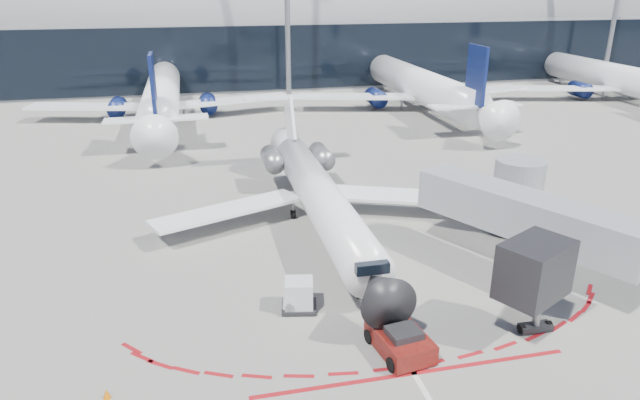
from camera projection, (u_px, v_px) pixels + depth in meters
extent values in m
plane|color=slate|center=(344.00, 254.00, 34.60)|extent=(260.00, 260.00, 0.00)
cube|color=silver|center=(336.00, 240.00, 36.41)|extent=(0.25, 40.00, 0.01)
cube|color=maroon|center=(414.00, 373.00, 24.14)|extent=(14.00, 0.25, 0.01)
cube|color=gray|center=(240.00, 49.00, 91.86)|extent=(150.00, 24.00, 10.00)
cylinder|color=gray|center=(238.00, 17.00, 90.05)|extent=(150.00, 24.00, 24.00)
cube|color=black|center=(248.00, 59.00, 80.91)|extent=(150.00, 0.20, 9.00)
cube|color=#999CA1|center=(525.00, 215.00, 31.06)|extent=(8.22, 12.61, 2.30)
cube|color=black|center=(534.00, 269.00, 25.21)|extent=(3.86, 3.44, 2.60)
cylinder|color=gray|center=(538.00, 309.00, 26.61)|extent=(0.36, 0.36, 2.40)
cube|color=black|center=(535.00, 327.00, 26.97)|extent=(1.60, 0.60, 0.30)
cylinder|color=#999CA1|center=(517.00, 195.00, 37.34)|extent=(3.20, 3.20, 4.80)
cylinder|color=black|center=(513.00, 225.00, 38.12)|extent=(4.00, 4.00, 0.50)
cylinder|color=gray|center=(287.00, 4.00, 74.73)|extent=(0.70, 0.70, 25.00)
cylinder|color=gray|center=(617.00, 1.00, 85.05)|extent=(0.70, 0.70, 25.00)
cylinder|color=white|center=(321.00, 198.00, 37.09)|extent=(2.61, 21.24, 2.61)
cone|color=black|center=(379.00, 289.00, 26.21)|extent=(2.61, 2.70, 2.61)
cone|color=white|center=(289.00, 147.00, 48.32)|extent=(2.61, 3.48, 2.61)
cube|color=black|center=(369.00, 264.00, 27.42)|extent=(1.64, 1.35, 0.53)
cube|color=white|center=(228.00, 210.00, 37.48)|extent=(10.34, 6.13, 0.30)
cube|color=white|center=(400.00, 196.00, 39.96)|extent=(10.34, 6.13, 0.30)
cube|color=white|center=(290.00, 123.00, 46.60)|extent=(0.24, 4.53, 4.61)
cube|color=white|center=(286.00, 97.00, 47.82)|extent=(6.95, 1.54, 0.15)
cylinder|color=slate|center=(272.00, 159.00, 44.32)|extent=(1.45, 3.28, 1.45)
cylinder|color=slate|center=(322.00, 156.00, 45.13)|extent=(1.45, 3.28, 1.45)
cylinder|color=black|center=(359.00, 294.00, 29.74)|extent=(0.21, 0.54, 0.54)
cylinder|color=black|center=(293.00, 214.00, 39.69)|extent=(0.29, 0.62, 0.62)
cylinder|color=black|center=(333.00, 211.00, 40.29)|extent=(0.29, 0.62, 0.62)
cylinder|color=gray|center=(359.00, 289.00, 29.65)|extent=(0.17, 0.17, 1.06)
cube|color=#4E0B0B|center=(400.00, 341.00, 25.39)|extent=(2.46, 3.47, 0.90)
cube|color=black|center=(404.00, 333.00, 24.91)|extent=(1.57, 1.40, 0.35)
cylinder|color=gray|center=(377.00, 319.00, 27.38)|extent=(0.48, 2.60, 0.10)
cylinder|color=black|center=(392.00, 364.00, 24.19)|extent=(0.37, 0.68, 0.64)
cylinder|color=black|center=(431.00, 354.00, 24.83)|extent=(0.37, 0.68, 0.64)
cylinder|color=black|center=(369.00, 336.00, 26.11)|extent=(0.37, 0.68, 0.64)
cylinder|color=black|center=(406.00, 328.00, 26.75)|extent=(0.37, 0.68, 0.64)
imported|color=#95D916|center=(396.00, 315.00, 26.69)|extent=(0.77, 0.69, 1.76)
cube|color=black|center=(299.00, 306.00, 28.78)|extent=(1.98, 1.78, 0.19)
cube|color=silver|center=(299.00, 293.00, 28.50)|extent=(1.61, 1.54, 1.38)
cylinder|color=black|center=(285.00, 314.00, 28.27)|extent=(0.12, 0.19, 0.17)
cylinder|color=black|center=(313.00, 313.00, 28.30)|extent=(0.12, 0.19, 0.17)
cylinder|color=black|center=(286.00, 302.00, 29.31)|extent=(0.12, 0.19, 0.17)
cylinder|color=black|center=(313.00, 302.00, 29.35)|extent=(0.12, 0.19, 0.17)
cone|color=orange|center=(107.00, 394.00, 22.64)|extent=(0.31, 0.31, 0.44)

